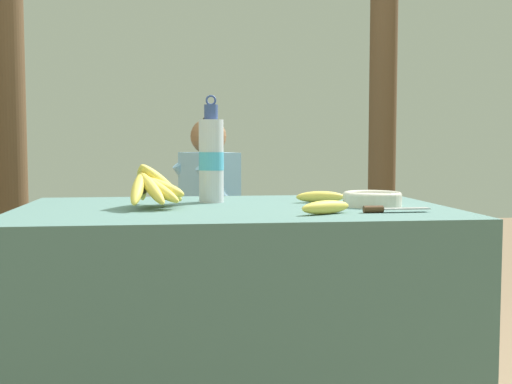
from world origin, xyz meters
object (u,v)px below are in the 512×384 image
(serving_bowl, at_px, (372,198))
(knife, at_px, (386,209))
(loose_banana_side, at_px, (320,197))
(banana_bunch_ripe, at_px, (153,186))
(seated_vendor, at_px, (201,212))
(support_post_near, at_px, (10,89))
(wooden_bench, at_px, (206,266))
(water_bottle, at_px, (211,159))
(loose_banana_front, at_px, (326,207))
(support_post_far, at_px, (383,93))
(banana_bunch_green, at_px, (119,245))

(serving_bowl, height_order, knife, serving_bowl)
(loose_banana_side, xyz_separation_m, knife, (0.11, -0.32, -0.01))
(serving_bowl, bearing_deg, banana_bunch_ripe, 178.23)
(banana_bunch_ripe, xyz_separation_m, seated_vendor, (0.19, 1.29, -0.21))
(serving_bowl, distance_m, support_post_near, 2.12)
(loose_banana_side, height_order, wooden_bench, loose_banana_side)
(banana_bunch_ripe, bearing_deg, serving_bowl, -1.77)
(water_bottle, xyz_separation_m, loose_banana_front, (0.28, -0.39, -0.12))
(support_post_near, distance_m, support_post_far, 1.95)
(loose_banana_side, bearing_deg, banana_bunch_green, 121.40)
(serving_bowl, bearing_deg, support_post_far, 70.82)
(banana_bunch_ripe, bearing_deg, loose_banana_front, -25.79)
(wooden_bench, bearing_deg, support_post_far, 9.29)
(loose_banana_side, relative_size, seated_vendor, 0.14)
(banana_bunch_ripe, bearing_deg, seated_vendor, 81.76)
(banana_bunch_green, distance_m, support_post_far, 1.61)
(banana_bunch_ripe, bearing_deg, support_post_near, 117.05)
(banana_bunch_ripe, relative_size, serving_bowl, 1.59)
(banana_bunch_ripe, bearing_deg, wooden_bench, 81.01)
(banana_bunch_green, relative_size, support_post_far, 0.10)
(knife, bearing_deg, support_post_far, 69.82)
(banana_bunch_ripe, height_order, support_post_near, support_post_near)
(loose_banana_side, xyz_separation_m, wooden_bench, (-0.32, 1.22, -0.45))
(serving_bowl, distance_m, water_bottle, 0.53)
(banana_bunch_green, bearing_deg, wooden_bench, 0.32)
(banana_bunch_ripe, bearing_deg, water_bottle, 43.25)
(banana_bunch_ripe, distance_m, support_post_near, 1.72)
(wooden_bench, height_order, banana_bunch_green, banana_bunch_green)
(serving_bowl, bearing_deg, knife, -95.49)
(banana_bunch_ripe, relative_size, loose_banana_side, 1.78)
(banana_bunch_ripe, distance_m, serving_bowl, 0.66)
(banana_bunch_green, bearing_deg, loose_banana_side, -58.60)
(loose_banana_side, relative_size, knife, 0.84)
(loose_banana_side, bearing_deg, seated_vendor, 106.14)
(seated_vendor, bearing_deg, banana_bunch_green, -25.70)
(water_bottle, height_order, loose_banana_side, water_bottle)
(loose_banana_side, bearing_deg, knife, -70.44)
(banana_bunch_green, height_order, support_post_far, support_post_far)
(loose_banana_front, relative_size, banana_bunch_green, 0.67)
(seated_vendor, distance_m, banana_bunch_green, 0.44)
(loose_banana_side, distance_m, wooden_bench, 1.34)
(support_post_far, bearing_deg, banana_bunch_green, -173.43)
(water_bottle, xyz_separation_m, seated_vendor, (0.01, 1.12, -0.29))
(knife, bearing_deg, serving_bowl, 82.09)
(loose_banana_front, bearing_deg, water_bottle, 125.86)
(loose_banana_front, bearing_deg, support_post_far, 67.29)
(knife, bearing_deg, support_post_near, 127.09)
(loose_banana_front, relative_size, support_post_far, 0.07)
(wooden_bench, bearing_deg, knife, -74.45)
(seated_vendor, bearing_deg, banana_bunch_ripe, 62.30)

